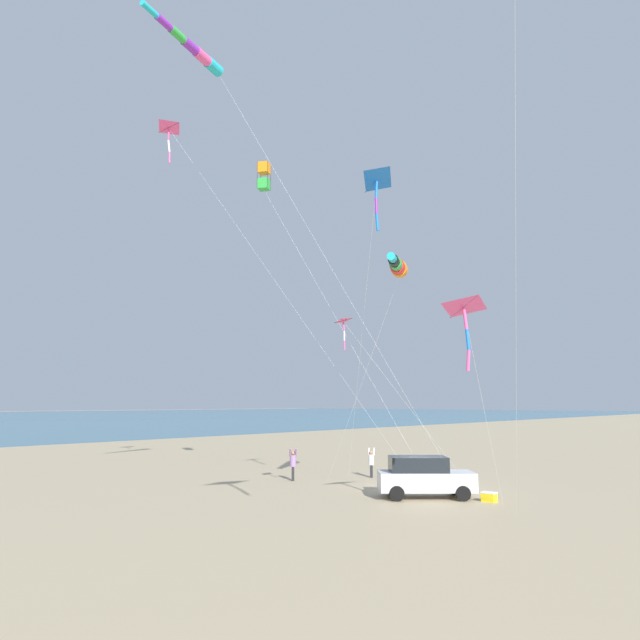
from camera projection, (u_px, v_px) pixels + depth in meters
The scene contains 12 objects.
ground_plane at pixel (422, 488), 29.80m from camera, with size 600.00×600.00×0.00m, color tan.
parked_car at pixel (424, 476), 26.87m from camera, with size 4.43×4.26×1.85m.
cooler_box at pixel (489, 497), 25.72m from camera, with size 0.62×0.42×0.42m.
person_adult_flyer at pixel (293, 463), 32.72m from camera, with size 0.64×0.64×1.80m.
person_child_green_jacket at pixel (371, 461), 34.15m from camera, with size 0.56×0.60×1.67m.
kite_delta_green_low_center at pixel (463, 307), 21.68m from camera, with size 1.92×6.07×8.23m.
kite_delta_purple_drifting at pixel (169, 129), 32.57m from camera, with size 9.19×11.86×19.74m.
kite_delta_red_high_left at pixel (376, 181), 26.44m from camera, with size 8.34×8.15×14.72m.
kite_windsock_yellow_midlevel at pixel (194, 50), 27.03m from camera, with size 8.55×13.27×20.68m.
kite_box_long_streamer_right at pixel (264, 177), 33.24m from camera, with size 9.06×3.69×17.78m.
kite_windsock_orange_high_right at pixel (397, 266), 27.79m from camera, with size 8.59×5.58×11.24m.
kite_delta_blue_topmost at pixel (344, 322), 25.75m from camera, with size 2.19×8.57×8.05m.
Camera 1 is at (16.71, -26.27, 4.31)m, focal length 32.98 mm.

